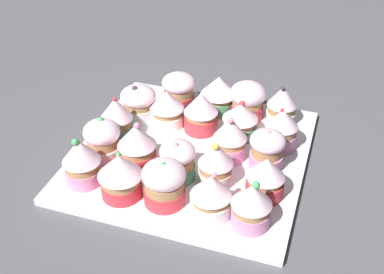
{
  "coord_description": "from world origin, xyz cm",
  "views": [
    {
      "loc": [
        -21.05,
        63.45,
        52.33
      ],
      "look_at": [
        0.0,
        0.0,
        4.2
      ],
      "focal_mm": 46.58,
      "sensor_mm": 36.0,
      "label": 1
    }
  ],
  "objects_px": {
    "cupcake_0": "(282,105)",
    "cupcake_2": "(219,93)",
    "cupcake_21": "(82,161)",
    "cupcake_10": "(230,137)",
    "cupcake_7": "(167,108)",
    "cupcake_13": "(216,163)",
    "cupcake_16": "(102,140)",
    "cupcake_20": "(120,175)",
    "cupcake_6": "(201,112)",
    "cupcake_18": "(211,196)",
    "baking_tray": "(192,154)",
    "cupcake_3": "(179,90)",
    "cupcake_9": "(267,150)",
    "cupcake_4": "(282,129)",
    "cupcake_15": "(137,145)",
    "cupcake_11": "(118,116)",
    "cupcake_14": "(178,160)",
    "cupcake_17": "(251,204)",
    "cupcake_5": "(240,120)",
    "cupcake_19": "(164,182)",
    "cupcake_1": "(248,100)",
    "cupcake_12": "(266,177)"
  },
  "relations": [
    {
      "from": "cupcake_2",
      "to": "cupcake_15",
      "type": "height_order",
      "value": "cupcake_15"
    },
    {
      "from": "cupcake_7",
      "to": "cupcake_13",
      "type": "relative_size",
      "value": 0.87
    },
    {
      "from": "cupcake_0",
      "to": "cupcake_13",
      "type": "bearing_deg",
      "value": 71.72
    },
    {
      "from": "cupcake_13",
      "to": "cupcake_17",
      "type": "height_order",
      "value": "cupcake_13"
    },
    {
      "from": "cupcake_15",
      "to": "cupcake_19",
      "type": "distance_m",
      "value": 0.1
    },
    {
      "from": "cupcake_16",
      "to": "cupcake_20",
      "type": "height_order",
      "value": "same"
    },
    {
      "from": "cupcake_0",
      "to": "cupcake_2",
      "type": "distance_m",
      "value": 0.12
    },
    {
      "from": "cupcake_4",
      "to": "cupcake_7",
      "type": "bearing_deg",
      "value": -1.18
    },
    {
      "from": "cupcake_3",
      "to": "cupcake_11",
      "type": "distance_m",
      "value": 0.14
    },
    {
      "from": "cupcake_4",
      "to": "cupcake_9",
      "type": "distance_m",
      "value": 0.06
    },
    {
      "from": "cupcake_2",
      "to": "cupcake_4",
      "type": "relative_size",
      "value": 0.95
    },
    {
      "from": "cupcake_1",
      "to": "cupcake_19",
      "type": "bearing_deg",
      "value": 76.65
    },
    {
      "from": "cupcake_4",
      "to": "cupcake_13",
      "type": "bearing_deg",
      "value": 57.74
    },
    {
      "from": "cupcake_14",
      "to": "cupcake_17",
      "type": "bearing_deg",
      "value": 154.04
    },
    {
      "from": "cupcake_11",
      "to": "cupcake_0",
      "type": "bearing_deg",
      "value": -153.57
    },
    {
      "from": "cupcake_5",
      "to": "cupcake_9",
      "type": "xyz_separation_m",
      "value": [
        -0.06,
        0.07,
        0.0
      ]
    },
    {
      "from": "cupcake_10",
      "to": "cupcake_13",
      "type": "distance_m",
      "value": 0.07
    },
    {
      "from": "cupcake_4",
      "to": "cupcake_6",
      "type": "relative_size",
      "value": 1.01
    },
    {
      "from": "cupcake_0",
      "to": "cupcake_5",
      "type": "bearing_deg",
      "value": 46.0
    },
    {
      "from": "cupcake_20",
      "to": "cupcake_19",
      "type": "bearing_deg",
      "value": -174.4
    },
    {
      "from": "cupcake_3",
      "to": "cupcake_9",
      "type": "bearing_deg",
      "value": 146.72
    },
    {
      "from": "cupcake_9",
      "to": "cupcake_0",
      "type": "bearing_deg",
      "value": -89.8
    },
    {
      "from": "cupcake_5",
      "to": "cupcake_13",
      "type": "xyz_separation_m",
      "value": [
        0.0,
        0.14,
        0.0
      ]
    },
    {
      "from": "cupcake_2",
      "to": "cupcake_16",
      "type": "bearing_deg",
      "value": 55.19
    },
    {
      "from": "cupcake_9",
      "to": "cupcake_12",
      "type": "height_order",
      "value": "cupcake_9"
    },
    {
      "from": "cupcake_2",
      "to": "cupcake_12",
      "type": "height_order",
      "value": "cupcake_2"
    },
    {
      "from": "cupcake_6",
      "to": "cupcake_17",
      "type": "height_order",
      "value": "same"
    },
    {
      "from": "cupcake_2",
      "to": "cupcake_6",
      "type": "bearing_deg",
      "value": 80.52
    },
    {
      "from": "cupcake_3",
      "to": "cupcake_18",
      "type": "distance_m",
      "value": 0.29
    },
    {
      "from": "cupcake_10",
      "to": "cupcake_1",
      "type": "bearing_deg",
      "value": -89.66
    },
    {
      "from": "cupcake_6",
      "to": "cupcake_18",
      "type": "bearing_deg",
      "value": 111.27
    },
    {
      "from": "baking_tray",
      "to": "cupcake_2",
      "type": "height_order",
      "value": "cupcake_2"
    },
    {
      "from": "cupcake_6",
      "to": "cupcake_7",
      "type": "height_order",
      "value": "cupcake_6"
    },
    {
      "from": "cupcake_5",
      "to": "cupcake_21",
      "type": "xyz_separation_m",
      "value": [
        0.2,
        0.2,
        0.01
      ]
    },
    {
      "from": "cupcake_19",
      "to": "cupcake_1",
      "type": "bearing_deg",
      "value": -103.35
    },
    {
      "from": "cupcake_9",
      "to": "baking_tray",
      "type": "bearing_deg",
      "value": -0.59
    },
    {
      "from": "cupcake_2",
      "to": "cupcake_10",
      "type": "xyz_separation_m",
      "value": [
        -0.06,
        0.13,
        0.0
      ]
    },
    {
      "from": "cupcake_2",
      "to": "cupcake_20",
      "type": "xyz_separation_m",
      "value": [
        0.07,
        0.27,
        0.0
      ]
    },
    {
      "from": "cupcake_4",
      "to": "cupcake_9",
      "type": "height_order",
      "value": "cupcake_4"
    },
    {
      "from": "baking_tray",
      "to": "cupcake_18",
      "type": "bearing_deg",
      "value": 118.45
    },
    {
      "from": "cupcake_14",
      "to": "cupcake_15",
      "type": "bearing_deg",
      "value": -7.68
    },
    {
      "from": "cupcake_21",
      "to": "cupcake_10",
      "type": "bearing_deg",
      "value": -146.59
    },
    {
      "from": "cupcake_2",
      "to": "cupcake_21",
      "type": "distance_m",
      "value": 0.3
    },
    {
      "from": "cupcake_16",
      "to": "cupcake_18",
      "type": "height_order",
      "value": "cupcake_16"
    },
    {
      "from": "cupcake_11",
      "to": "cupcake_14",
      "type": "bearing_deg",
      "value": 151.31
    },
    {
      "from": "cupcake_16",
      "to": "cupcake_17",
      "type": "relative_size",
      "value": 1.0
    },
    {
      "from": "cupcake_3",
      "to": "cupcake_4",
      "type": "relative_size",
      "value": 0.92
    },
    {
      "from": "cupcake_10",
      "to": "cupcake_13",
      "type": "xyz_separation_m",
      "value": [
        0.0,
        0.07,
        -0.0
      ]
    },
    {
      "from": "cupcake_17",
      "to": "cupcake_4",
      "type": "bearing_deg",
      "value": -92.16
    },
    {
      "from": "cupcake_13",
      "to": "cupcake_19",
      "type": "xyz_separation_m",
      "value": [
        0.06,
        0.06,
        -0.0
      ]
    }
  ]
}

